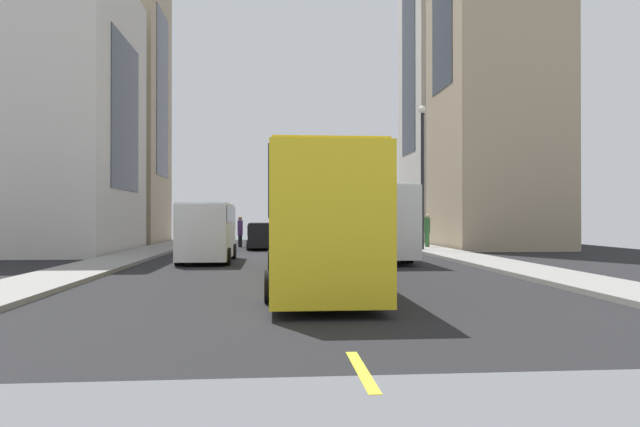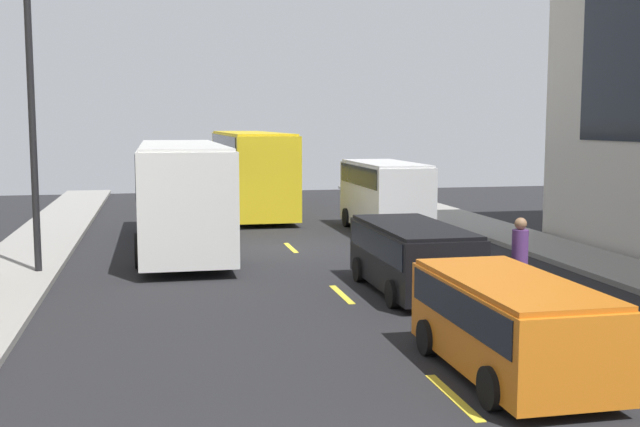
# 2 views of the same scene
# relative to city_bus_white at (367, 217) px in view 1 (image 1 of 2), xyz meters

# --- Properties ---
(ground_plane) EXTENTS (42.41, 42.41, 0.00)m
(ground_plane) POSITION_rel_city_bus_white_xyz_m (3.42, -0.81, -2.01)
(ground_plane) COLOR black
(sidewalk_west) EXTENTS (2.43, 44.00, 0.15)m
(sidewalk_west) POSITION_rel_city_bus_white_xyz_m (-4.57, -0.81, -1.93)
(sidewalk_west) COLOR gray
(sidewalk_west) RESTS_ON ground
(sidewalk_east) EXTENTS (2.43, 44.00, 0.15)m
(sidewalk_east) POSITION_rel_city_bus_white_xyz_m (11.41, -0.81, -1.93)
(sidewalk_east) COLOR gray
(sidewalk_east) RESTS_ON ground
(lane_stripe_0) EXTENTS (0.16, 2.00, 0.01)m
(lane_stripe_0) POSITION_rel_city_bus_white_xyz_m (3.42, -21.81, -2.00)
(lane_stripe_0) COLOR yellow
(lane_stripe_0) RESTS_ON ground
(lane_stripe_1) EXTENTS (0.16, 2.00, 0.01)m
(lane_stripe_1) POSITION_rel_city_bus_white_xyz_m (3.42, -14.81, -2.00)
(lane_stripe_1) COLOR yellow
(lane_stripe_1) RESTS_ON ground
(lane_stripe_2) EXTENTS (0.16, 2.00, 0.01)m
(lane_stripe_2) POSITION_rel_city_bus_white_xyz_m (3.42, -7.81, -2.00)
(lane_stripe_2) COLOR yellow
(lane_stripe_2) RESTS_ON ground
(lane_stripe_3) EXTENTS (0.16, 2.00, 0.01)m
(lane_stripe_3) POSITION_rel_city_bus_white_xyz_m (3.42, -0.81, -2.00)
(lane_stripe_3) COLOR yellow
(lane_stripe_3) RESTS_ON ground
(lane_stripe_4) EXTENTS (0.16, 2.00, 0.01)m
(lane_stripe_4) POSITION_rel_city_bus_white_xyz_m (3.42, 6.19, -2.00)
(lane_stripe_4) COLOR yellow
(lane_stripe_4) RESTS_ON ground
(lane_stripe_5) EXTENTS (0.16, 2.00, 0.01)m
(lane_stripe_5) POSITION_rel_city_bus_white_xyz_m (3.42, 13.19, -2.00)
(lane_stripe_5) COLOR yellow
(lane_stripe_5) RESTS_ON ground
(lane_stripe_6) EXTENTS (0.16, 2.00, 0.01)m
(lane_stripe_6) POSITION_rel_city_bus_white_xyz_m (3.42, 20.19, -2.00)
(lane_stripe_6) COLOR yellow
(lane_stripe_6) RESTS_ON ground
(building_west_0) EXTENTS (7.98, 7.60, 30.93)m
(building_west_0) POSITION_rel_city_bus_white_xyz_m (-9.94, -16.09, 13.46)
(building_west_0) COLOR beige
(building_west_0) RESTS_ON ground
(building_east_0) EXTENTS (7.88, 7.86, 22.27)m
(building_east_0) POSITION_rel_city_bus_white_xyz_m (16.72, -15.50, 9.13)
(building_east_0) COLOR tan
(building_east_0) RESTS_ON ground
(building_east_1) EXTENTS (8.12, 10.48, 15.41)m
(building_east_1) POSITION_rel_city_bus_white_xyz_m (16.84, -4.96, 5.70)
(building_east_1) COLOR beige
(building_east_1) RESTS_ON ground
(city_bus_white) EXTENTS (2.80, 11.19, 3.35)m
(city_bus_white) POSITION_rel_city_bus_white_xyz_m (0.00, 0.00, 0.00)
(city_bus_white) COLOR silver
(city_bus_white) RESTS_ON ground
(streetcar_yellow) EXTENTS (2.70, 13.03, 3.59)m
(streetcar_yellow) POSITION_rel_city_bus_white_xyz_m (3.42, 10.22, 0.12)
(streetcar_yellow) COLOR yellow
(streetcar_yellow) RESTS_ON ground
(delivery_van_white) EXTENTS (2.25, 5.48, 2.58)m
(delivery_van_white) POSITION_rel_city_bus_white_xyz_m (7.45, 2.17, -0.49)
(delivery_van_white) COLOR white
(delivery_van_white) RESTS_ON ground
(car_orange_0) EXTENTS (1.98, 4.26, 1.56)m
(car_orange_0) POSITION_rel_city_bus_white_xyz_m (4.64, -14.06, -1.08)
(car_orange_0) COLOR orange
(car_orange_0) RESTS_ON ground
(car_black_1) EXTENTS (2.05, 4.64, 1.62)m
(car_black_1) POSITION_rel_city_bus_white_xyz_m (5.13, -7.86, -1.05)
(car_black_1) COLOR black
(car_black_1) RESTS_ON ground
(pedestrian_crossing_mid) EXTENTS (0.35, 0.35, 2.02)m
(pedestrian_crossing_mid) POSITION_rel_city_bus_white_xyz_m (6.75, -10.14, -0.93)
(pedestrian_crossing_mid) COLOR black
(pedestrian_crossing_mid) RESTS_ON ground
(pedestrian_crossing_near) EXTENTS (0.37, 0.37, 2.01)m
(pedestrian_crossing_near) POSITION_rel_city_bus_white_xyz_m (-4.85, -6.66, -0.79)
(pedestrian_crossing_near) COLOR #336B38
(pedestrian_crossing_near) RESTS_ON ground
(traffic_light_near_corner) EXTENTS (0.32, 0.44, 6.14)m
(traffic_light_near_corner) POSITION_rel_city_bus_white_xyz_m (-3.76, -17.75, 2.39)
(traffic_light_near_corner) COLOR black
(traffic_light_near_corner) RESTS_ON ground
(streetlamp_near) EXTENTS (0.44, 0.44, 8.15)m
(streetlamp_near) POSITION_rel_city_bus_white_xyz_m (-3.86, -4.05, 3.04)
(streetlamp_near) COLOR black
(streetlamp_near) RESTS_ON ground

